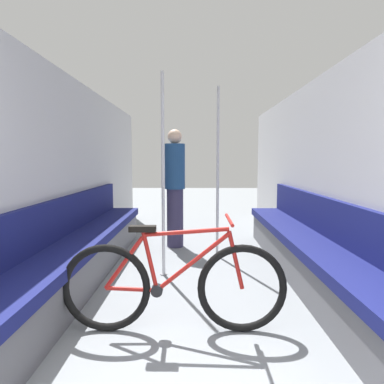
# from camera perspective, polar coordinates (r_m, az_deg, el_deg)

# --- Properties ---
(wall_left) EXTENTS (0.10, 8.77, 2.28)m
(wall_left) POSITION_cam_1_polar(r_m,az_deg,el_deg) (3.79, -22.72, 2.46)
(wall_left) COLOR #B2B2B7
(wall_left) RESTS_ON ground
(wall_right) EXTENTS (0.10, 8.77, 2.28)m
(wall_right) POSITION_cam_1_polar(r_m,az_deg,el_deg) (3.79, 23.72, 2.42)
(wall_right) COLOR #B2B2B7
(wall_right) RESTS_ON ground
(bench_seat_row_left) EXTENTS (0.49, 4.62, 0.91)m
(bench_seat_row_left) POSITION_cam_1_polar(r_m,az_deg,el_deg) (3.73, -19.00, -10.44)
(bench_seat_row_left) COLOR #5B5B60
(bench_seat_row_left) RESTS_ON ground
(bench_seat_row_right) EXTENTS (0.49, 4.62, 0.91)m
(bench_seat_row_right) POSITION_cam_1_polar(r_m,az_deg,el_deg) (3.73, 19.98, -10.46)
(bench_seat_row_right) COLOR #5B5B60
(bench_seat_row_right) RESTS_ON ground
(bicycle) EXTENTS (1.71, 0.46, 0.88)m
(bicycle) POSITION_cam_1_polar(r_m,az_deg,el_deg) (2.68, -3.04, -15.32)
(bicycle) COLOR black
(bicycle) RESTS_ON ground
(grab_pole_near) EXTENTS (0.08, 0.08, 2.26)m
(grab_pole_near) POSITION_cam_1_polar(r_m,az_deg,el_deg) (4.56, 4.32, 2.82)
(grab_pole_near) COLOR gray
(grab_pole_near) RESTS_ON ground
(grab_pole_far) EXTENTS (0.08, 0.08, 2.26)m
(grab_pole_far) POSITION_cam_1_polar(r_m,az_deg,el_deg) (3.81, -4.83, 2.30)
(grab_pole_far) COLOR gray
(grab_pole_far) RESTS_ON ground
(passenger_standing) EXTENTS (0.30, 0.30, 1.75)m
(passenger_standing) POSITION_cam_1_polar(r_m,az_deg,el_deg) (5.09, -2.84, 0.90)
(passenger_standing) COLOR #332D4C
(passenger_standing) RESTS_ON ground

